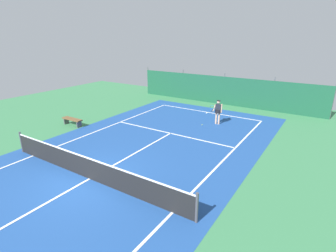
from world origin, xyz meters
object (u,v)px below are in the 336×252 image
(tennis_player, at_px, (218,110))
(tennis_ball_near_player, at_px, (202,125))
(tennis_net, at_px, (89,168))
(courtside_bench, at_px, (72,120))

(tennis_player, xyz_separation_m, tennis_ball_near_player, (-0.75, -0.80, -0.93))
(tennis_net, bearing_deg, tennis_player, 79.96)
(tennis_player, height_order, tennis_ball_near_player, tennis_player)
(tennis_player, xyz_separation_m, courtside_bench, (-8.02, -5.51, -0.59))
(tennis_net, height_order, tennis_player, tennis_player)
(tennis_net, relative_size, tennis_player, 6.17)
(tennis_ball_near_player, bearing_deg, courtside_bench, -147.07)
(tennis_ball_near_player, xyz_separation_m, courtside_bench, (-7.27, -4.71, 0.34))
(tennis_ball_near_player, bearing_deg, tennis_net, -96.21)
(courtside_bench, bearing_deg, tennis_player, 34.52)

